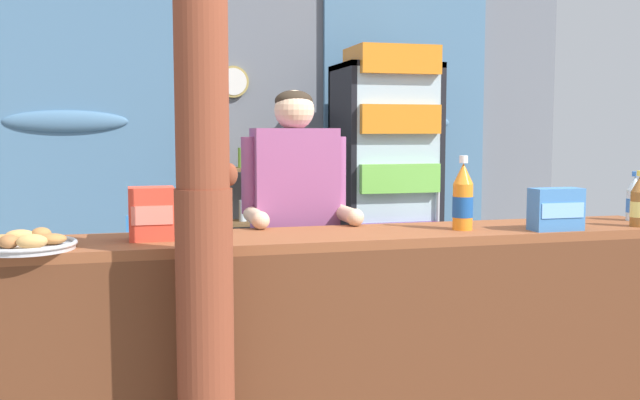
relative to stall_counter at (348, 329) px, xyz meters
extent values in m
plane|color=gray|center=(0.12, 0.89, -0.59)|extent=(8.01, 8.01, 0.00)
cube|color=slate|center=(0.12, 2.79, 0.67)|extent=(5.13, 0.12, 2.51)
cube|color=teal|center=(-1.28, 2.70, 0.98)|extent=(1.56, 0.04, 1.89)
ellipsoid|color=teal|center=(-1.28, 2.68, 0.88)|extent=(0.86, 0.10, 0.16)
cube|color=teal|center=(1.31, 2.70, 0.98)|extent=(1.36, 0.04, 1.89)
ellipsoid|color=teal|center=(1.31, 2.68, 0.88)|extent=(0.75, 0.10, 0.16)
cylinder|color=tan|center=(-0.08, 2.71, 1.18)|extent=(0.24, 0.03, 0.24)
cylinder|color=white|center=(-0.08, 2.70, 1.18)|extent=(0.20, 0.01, 0.20)
cube|color=beige|center=(-0.35, 2.71, 0.89)|extent=(0.24, 0.02, 0.18)
cube|color=brown|center=(0.00, 0.11, 0.37)|extent=(3.09, 0.48, 0.04)
cube|color=brown|center=(0.00, -0.11, -0.12)|extent=(3.09, 0.04, 0.93)
cube|color=brown|center=(1.50, 0.11, -0.12)|extent=(0.08, 0.43, 0.93)
cylinder|color=brown|center=(-0.61, -0.30, 0.01)|extent=(0.20, 0.20, 1.20)
cylinder|color=brown|center=(-0.61, -0.30, 1.22)|extent=(0.18, 0.18, 1.20)
ellipsoid|color=brown|center=(-0.53, -0.30, 0.66)|extent=(0.06, 0.05, 0.08)
cube|color=black|center=(0.95, 2.46, 0.35)|extent=(0.69, 0.04, 1.88)
cube|color=black|center=(0.62, 2.19, 0.35)|extent=(0.04, 0.58, 1.88)
cube|color=black|center=(1.28, 2.19, 0.35)|extent=(0.04, 0.58, 1.88)
cube|color=black|center=(0.95, 2.19, 1.27)|extent=(0.69, 0.58, 0.04)
cube|color=black|center=(0.95, 2.19, -0.55)|extent=(0.69, 0.58, 0.08)
cube|color=silver|center=(0.95, 1.91, 0.40)|extent=(0.63, 0.02, 1.72)
cylinder|color=#B7B7BC|center=(1.24, 1.88, 0.35)|extent=(0.02, 0.02, 0.40)
cube|color=silver|center=(0.95, 2.19, -0.03)|extent=(0.61, 0.50, 0.02)
cube|color=#56286B|center=(0.95, 2.07, 0.08)|extent=(0.57, 0.46, 0.20)
cube|color=silver|center=(0.95, 2.19, 0.38)|extent=(0.61, 0.50, 0.02)
cube|color=#75C64C|center=(0.95, 2.07, 0.49)|extent=(0.57, 0.46, 0.20)
cube|color=silver|center=(0.95, 2.19, 0.78)|extent=(0.61, 0.50, 0.02)
cube|color=orange|center=(0.95, 2.07, 0.89)|extent=(0.57, 0.46, 0.20)
cube|color=silver|center=(0.95, 2.19, 1.19)|extent=(0.61, 0.50, 0.02)
cube|color=orange|center=(0.95, 2.07, 1.30)|extent=(0.57, 0.46, 0.20)
cube|color=brown|center=(-0.21, 2.46, 0.07)|extent=(0.04, 0.28, 1.32)
cube|color=brown|center=(0.23, 2.46, 0.07)|extent=(0.04, 0.28, 1.32)
cube|color=brown|center=(0.01, 2.46, 0.54)|extent=(0.44, 0.28, 0.02)
cylinder|color=#75C64C|center=(-0.06, 2.46, 0.62)|extent=(0.06, 0.06, 0.14)
cylinder|color=silver|center=(0.08, 2.46, 0.60)|extent=(0.07, 0.07, 0.11)
cube|color=brown|center=(0.01, 2.46, 0.14)|extent=(0.44, 0.28, 0.02)
cylinder|color=silver|center=(-0.06, 2.46, 0.23)|extent=(0.06, 0.06, 0.16)
cylinder|color=#75C64C|center=(0.08, 2.46, 0.21)|extent=(0.07, 0.07, 0.12)
cube|color=brown|center=(0.01, 2.46, -0.26)|extent=(0.44, 0.28, 0.02)
cylinder|color=brown|center=(-0.06, 2.46, -0.19)|extent=(0.06, 0.06, 0.12)
cylinder|color=#75C64C|center=(0.08, 2.46, -0.19)|extent=(0.05, 0.05, 0.12)
cube|color=#3884D6|center=(-0.70, 1.73, -0.15)|extent=(0.50, 0.50, 0.04)
cube|color=#3884D6|center=(-0.67, 1.93, 0.07)|extent=(0.42, 0.10, 0.40)
cylinder|color=#3884D6|center=(-0.92, 1.57, -0.37)|extent=(0.04, 0.04, 0.44)
cylinder|color=#3884D6|center=(-0.54, 1.52, -0.37)|extent=(0.04, 0.04, 0.44)
cylinder|color=#3884D6|center=(-0.86, 1.94, -0.37)|extent=(0.04, 0.04, 0.44)
cylinder|color=#3884D6|center=(-0.49, 1.89, -0.37)|extent=(0.04, 0.04, 0.44)
cube|color=#3884D6|center=(-0.90, 1.76, -0.03)|extent=(0.09, 0.40, 0.03)
cube|color=#3884D6|center=(-0.50, 1.70, -0.03)|extent=(0.09, 0.40, 0.03)
cylinder|color=#28282D|center=(-0.18, 0.57, -0.15)|extent=(0.11, 0.11, 0.87)
cylinder|color=#28282D|center=(-0.01, 0.57, -0.15)|extent=(0.11, 0.11, 0.87)
cube|color=#934C7F|center=(-0.09, 0.57, 0.56)|extent=(0.40, 0.20, 0.54)
sphere|color=#DBB28E|center=(-0.09, 0.57, 0.91)|extent=(0.19, 0.19, 0.19)
ellipsoid|color=#2D2319|center=(-0.09, 0.58, 0.95)|extent=(0.18, 0.18, 0.10)
cylinder|color=#934C7F|center=(-0.31, 0.57, 0.61)|extent=(0.08, 0.08, 0.36)
cylinder|color=#DBB28E|center=(-0.31, 0.42, 0.43)|extent=(0.07, 0.26, 0.07)
sphere|color=#DBB28E|center=(-0.31, 0.29, 0.43)|extent=(0.08, 0.08, 0.08)
cylinder|color=#934C7F|center=(0.12, 0.57, 0.61)|extent=(0.08, 0.08, 0.36)
cylinder|color=#DBB28E|center=(0.12, 0.42, 0.43)|extent=(0.07, 0.26, 0.07)
sphere|color=#DBB28E|center=(0.12, 0.29, 0.43)|extent=(0.08, 0.08, 0.08)
cylinder|color=orange|center=(0.54, 0.06, 0.49)|extent=(0.09, 0.09, 0.20)
cone|color=orange|center=(0.54, 0.06, 0.63)|extent=(0.09, 0.09, 0.09)
cylinder|color=white|center=(0.54, 0.06, 0.69)|extent=(0.04, 0.04, 0.03)
cylinder|color=#194C99|center=(0.54, 0.06, 0.49)|extent=(0.09, 0.09, 0.09)
cylinder|color=brown|center=(1.35, -0.05, 0.46)|extent=(0.07, 0.07, 0.16)
cone|color=brown|center=(1.35, -0.05, 0.58)|extent=(0.07, 0.07, 0.07)
cylinder|color=#E5CC4C|center=(1.35, -0.05, 0.62)|extent=(0.03, 0.03, 0.03)
cylinder|color=#E5D166|center=(1.35, -0.05, 0.46)|extent=(0.08, 0.08, 0.07)
cylinder|color=silver|center=(1.47, 0.14, 0.46)|extent=(0.07, 0.07, 0.15)
cone|color=silver|center=(1.47, 0.14, 0.56)|extent=(0.07, 0.07, 0.07)
cylinder|color=blue|center=(1.47, 0.14, 0.61)|extent=(0.03, 0.03, 0.02)
cylinder|color=blue|center=(1.47, 0.14, 0.46)|extent=(0.07, 0.07, 0.07)
cube|color=#3D75B7|center=(0.92, -0.06, 0.48)|extent=(0.22, 0.10, 0.18)
cube|color=#7CB5F7|center=(0.92, -0.11, 0.48)|extent=(0.20, 0.00, 0.06)
cube|color=#E5422D|center=(-0.78, 0.11, 0.49)|extent=(0.17, 0.14, 0.21)
cube|color=#FF826D|center=(-0.78, 0.04, 0.49)|extent=(0.16, 0.00, 0.07)
cylinder|color=#BCBCC1|center=(-1.22, -0.03, 0.39)|extent=(0.34, 0.34, 0.02)
torus|color=#BCBCC1|center=(-1.22, -0.03, 0.41)|extent=(0.35, 0.35, 0.02)
ellipsoid|color=#B2753D|center=(-1.13, -0.03, 0.42)|extent=(0.10, 0.08, 0.04)
ellipsoid|color=#B2753D|center=(-1.18, 0.07, 0.43)|extent=(0.07, 0.08, 0.05)
ellipsoid|color=tan|center=(-1.26, 0.07, 0.42)|extent=(0.11, 0.07, 0.05)
ellipsoid|color=#C68947|center=(-1.30, -0.01, 0.42)|extent=(0.11, 0.09, 0.04)
ellipsoid|color=#A36638|center=(-1.27, -0.09, 0.43)|extent=(0.07, 0.07, 0.05)
ellipsoid|color=tan|center=(-1.19, -0.11, 0.43)|extent=(0.10, 0.07, 0.05)
camera|label=1|loc=(-0.86, -2.79, 0.81)|focal=40.54mm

